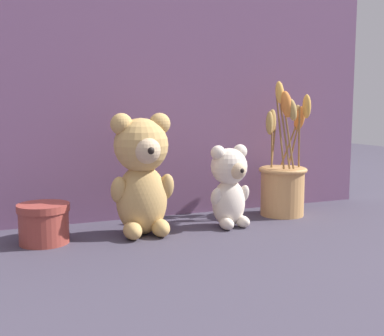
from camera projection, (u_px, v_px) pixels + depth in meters
The scene contains 6 objects.
ground_plane at pixel (196, 231), 1.01m from camera, with size 4.00×4.00×0.00m, color #3D3847.
backdrop_wall at pixel (168, 58), 1.12m from camera, with size 1.07×0.02×0.75m.
teddy_bear_large at pixel (142, 172), 0.97m from camera, with size 0.13×0.13×0.25m.
teddy_bear_medium at pixel (230, 184), 1.04m from camera, with size 0.10×0.09×0.18m.
flower_vase at pixel (283, 179), 1.15m from camera, with size 0.13×0.12×0.32m.
decorative_tin_tall at pixel (44, 223), 0.92m from camera, with size 0.10×0.10×0.08m.
Camera 1 is at (-0.38, -0.91, 0.26)m, focal length 45.00 mm.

